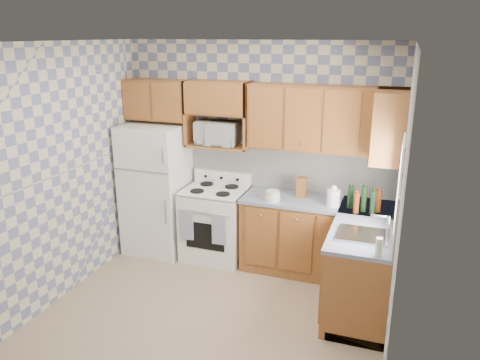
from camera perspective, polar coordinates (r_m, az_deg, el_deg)
name	(u,v)px	position (r m, az deg, el deg)	size (l,w,h in m)	color
floor	(211,317)	(4.99, -3.55, -16.28)	(3.40, 3.40, 0.00)	#8E755A
back_wall	(259,153)	(5.83, 2.32, 3.35)	(3.40, 0.02, 2.70)	slate
right_wall	(399,214)	(4.06, 18.79, -3.97)	(0.02, 3.20, 2.70)	slate
backsplash_back	(290,167)	(5.76, 6.08, 1.54)	(2.60, 0.01, 0.56)	white
backsplash_right	(398,200)	(4.87, 18.74, -2.32)	(0.01, 1.60, 0.56)	white
refrigerator	(157,189)	(6.16, -10.13, -1.09)	(0.75, 0.70, 1.68)	white
stove_body	(215,224)	(5.98, -3.04, -5.40)	(0.76, 0.65, 0.90)	white
cooktop	(215,190)	(5.82, -3.11, -1.27)	(0.76, 0.65, 0.03)	silver
backguard	(223,177)	(6.03, -2.13, 0.38)	(0.76, 0.08, 0.17)	white
dish_towel_left	(186,225)	(5.74, -6.56, -5.48)	(0.18, 0.03, 0.37)	navy
dish_towel_right	(219,230)	(5.58, -2.57, -6.08)	(0.18, 0.03, 0.37)	navy
base_cabinets_back	(317,238)	(5.68, 9.34, -7.03)	(1.75, 0.60, 0.88)	brown
base_cabinets_right	(362,265)	(5.17, 14.67, -9.95)	(0.60, 1.60, 0.88)	brown
countertop_back	(319,202)	(5.50, 9.56, -2.68)	(1.77, 0.63, 0.04)	slate
countertop_right	(365,224)	(4.98, 15.02, -5.23)	(0.63, 1.60, 0.04)	slate
upper_cabinets_back	(325,119)	(5.39, 10.34, 7.34)	(1.75, 0.33, 0.74)	brown
upper_cabinets_fridge	(158,100)	(6.07, -9.97, 9.62)	(0.82, 0.33, 0.50)	brown
upper_cabinets_right	(390,126)	(5.14, 17.85, 6.31)	(0.33, 0.70, 0.74)	brown
microwave_shelf	(219,146)	(5.81, -2.59, 4.16)	(0.80, 0.33, 0.03)	brown
microwave	(218,133)	(5.81, -2.70, 5.76)	(0.52, 0.36, 0.29)	white
sink	(363,235)	(4.65, 14.72, -6.54)	(0.48, 0.40, 0.03)	#B7B7BC
window	(400,186)	(4.46, 18.87, -0.73)	(0.02, 0.66, 0.86)	white
bottle_0	(364,199)	(5.22, 14.87, -2.22)	(0.06, 0.06, 0.29)	black
bottle_1	(373,202)	(5.17, 15.90, -2.65)	(0.06, 0.06, 0.27)	black
bottle_2	(378,201)	(5.26, 16.52, -2.45)	(0.06, 0.06, 0.25)	#60280E
bottle_3	(356,203)	(5.16, 13.99, -2.72)	(0.06, 0.06, 0.23)	#60280E
bottle_4	(350,197)	(5.30, 13.31, -1.99)	(0.06, 0.06, 0.26)	black
knife_block	(302,187)	(5.56, 7.54, -0.85)	(0.11, 0.11, 0.24)	brown
electric_kettle	(333,198)	(5.32, 11.33, -2.16)	(0.15, 0.15, 0.19)	white
food_containers	(273,196)	(5.41, 3.99, -1.92)	(0.18, 0.18, 0.12)	silver
soap_bottle	(379,247)	(4.25, 16.57, -7.86)	(0.06, 0.06, 0.17)	silver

